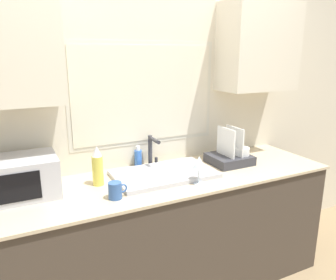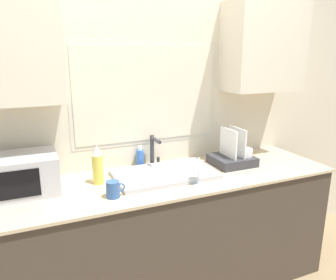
# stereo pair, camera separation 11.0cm
# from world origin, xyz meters

# --- Properties ---
(countertop) EXTENTS (2.49, 0.71, 0.89)m
(countertop) POSITION_xyz_m (0.00, 0.34, 0.45)
(countertop) COLOR #42382D
(countertop) RESTS_ON ground_plane
(wall_back) EXTENTS (6.00, 0.38, 2.60)m
(wall_back) POSITION_xyz_m (0.00, 0.67, 1.41)
(wall_back) COLOR beige
(wall_back) RESTS_ON ground_plane
(sink_basin) EXTENTS (0.70, 0.43, 0.03)m
(sink_basin) POSITION_xyz_m (0.01, 0.37, 0.91)
(sink_basin) COLOR #B2B2B7
(sink_basin) RESTS_ON countertop
(faucet) EXTENTS (0.08, 0.18, 0.24)m
(faucet) POSITION_xyz_m (0.01, 0.59, 1.04)
(faucet) COLOR #333338
(faucet) RESTS_ON countertop
(microwave) EXTENTS (0.46, 0.35, 0.24)m
(microwave) POSITION_xyz_m (-0.93, 0.46, 1.02)
(microwave) COLOR #B2B2B7
(microwave) RESTS_ON countertop
(dish_rack) EXTENTS (0.31, 0.28, 0.29)m
(dish_rack) POSITION_xyz_m (0.60, 0.38, 0.96)
(dish_rack) COLOR #333338
(dish_rack) RESTS_ON countertop
(spray_bottle) EXTENTS (0.07, 0.07, 0.27)m
(spray_bottle) POSITION_xyz_m (-0.45, 0.42, 1.02)
(spray_bottle) COLOR #D8CC4C
(spray_bottle) RESTS_ON countertop
(soap_bottle) EXTENTS (0.06, 0.06, 0.16)m
(soap_bottle) POSITION_xyz_m (-0.08, 0.64, 0.97)
(soap_bottle) COLOR blue
(soap_bottle) RESTS_ON countertop
(mug_near_sink) EXTENTS (0.12, 0.08, 0.10)m
(mug_near_sink) POSITION_xyz_m (-0.41, 0.16, 0.95)
(mug_near_sink) COLOR #335999
(mug_near_sink) RESTS_ON countertop
(wine_glass) EXTENTS (0.08, 0.08, 0.19)m
(wine_glass) POSITION_xyz_m (0.16, 0.14, 1.04)
(wine_glass) COLOR silver
(wine_glass) RESTS_ON countertop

